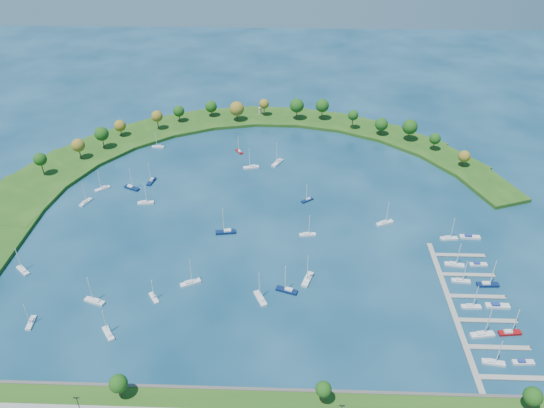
{
  "coord_description": "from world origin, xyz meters",
  "views": [
    {
      "loc": [
        12.44,
        -212.04,
        146.76
      ],
      "look_at": [
        5.0,
        5.0,
        4.0
      ],
      "focal_mm": 34.44,
      "sensor_mm": 36.0,
      "label": 1
    }
  ],
  "objects_px": {
    "moored_boat_15": "(307,234)",
    "docked_boat_2": "(482,334)",
    "moored_boat_3": "(226,231)",
    "moored_boat_16": "(239,151)",
    "moored_boat_7": "(154,297)",
    "docked_boat_3": "(510,332)",
    "docked_boat_9": "(478,264)",
    "docked_boat_10": "(449,238)",
    "moored_boat_21": "(277,162)",
    "docked_boat_0": "(493,362)",
    "moored_boat_9": "(103,188)",
    "docked_boat_11": "(470,237)",
    "moored_boat_5": "(251,167)",
    "moored_boat_13": "(287,290)",
    "moored_boat_4": "(308,279)",
    "moored_boat_1": "(158,146)",
    "moored_boat_12": "(385,222)",
    "docked_boat_7": "(488,284)",
    "moored_boat_19": "(307,200)",
    "moored_boat_14": "(151,181)",
    "moored_boat_6": "(95,301)",
    "moored_boat_18": "(108,333)",
    "docked_boat_6": "(461,280)",
    "harbor_tower": "(260,111)",
    "moored_boat_20": "(260,298)",
    "moored_boat_8": "(31,322)",
    "moored_boat_2": "(132,187)",
    "docked_boat_5": "(497,306)",
    "dock_system": "(471,308)",
    "moored_boat_17": "(23,270)",
    "docked_boat_4": "(471,306)",
    "docked_boat_1": "(523,362)",
    "docked_boat_8": "(454,264)",
    "moored_boat_11": "(86,202)",
    "moored_boat_10": "(146,202)",
    "moored_boat_0": "(190,282)"
  },
  "relations": [
    {
      "from": "moored_boat_9",
      "to": "docked_boat_9",
      "type": "distance_m",
      "value": 190.84
    },
    {
      "from": "moored_boat_19",
      "to": "docked_boat_1",
      "type": "xyz_separation_m",
      "value": [
        73.08,
        -102.04,
        -0.3
      ]
    },
    {
      "from": "moored_boat_7",
      "to": "moored_boat_4",
      "type": "bearing_deg",
      "value": 68.12
    },
    {
      "from": "moored_boat_18",
      "to": "docked_boat_8",
      "type": "distance_m",
      "value": 145.28
    },
    {
      "from": "moored_boat_21",
      "to": "moored_boat_11",
      "type": "bearing_deg",
      "value": -36.63
    },
    {
      "from": "moored_boat_7",
      "to": "docked_boat_3",
      "type": "relative_size",
      "value": 0.83
    },
    {
      "from": "moored_boat_9",
      "to": "docked_boat_1",
      "type": "distance_m",
      "value": 212.65
    },
    {
      "from": "moored_boat_9",
      "to": "docked_boat_6",
      "type": "distance_m",
      "value": 184.63
    },
    {
      "from": "moored_boat_5",
      "to": "docked_boat_9",
      "type": "distance_m",
      "value": 132.96
    },
    {
      "from": "moored_boat_0",
      "to": "moored_boat_1",
      "type": "height_order",
      "value": "moored_boat_0"
    },
    {
      "from": "moored_boat_1",
      "to": "docked_boat_3",
      "type": "xyz_separation_m",
      "value": [
        163.28,
        -145.66,
        0.05
      ]
    },
    {
      "from": "docked_boat_0",
      "to": "moored_boat_2",
      "type": "bearing_deg",
      "value": 153.45
    },
    {
      "from": "moored_boat_8",
      "to": "moored_boat_21",
      "type": "xyz_separation_m",
      "value": [
        90.35,
        128.54,
        0.1
      ]
    },
    {
      "from": "moored_boat_16",
      "to": "moored_boat_1",
      "type": "bearing_deg",
      "value": 51.53
    },
    {
      "from": "moored_boat_13",
      "to": "moored_boat_15",
      "type": "distance_m",
      "value": 39.57
    },
    {
      "from": "moored_boat_12",
      "to": "docked_boat_7",
      "type": "height_order",
      "value": "docked_boat_7"
    },
    {
      "from": "moored_boat_16",
      "to": "docked_boat_7",
      "type": "bearing_deg",
      "value": -168.79
    },
    {
      "from": "moored_boat_12",
      "to": "moored_boat_13",
      "type": "distance_m",
      "value": 67.82
    },
    {
      "from": "moored_boat_2",
      "to": "docked_boat_10",
      "type": "distance_m",
      "value": 163.69
    },
    {
      "from": "moored_boat_3",
      "to": "moored_boat_16",
      "type": "bearing_deg",
      "value": -97.91
    },
    {
      "from": "dock_system",
      "to": "docked_boat_7",
      "type": "height_order",
      "value": "docked_boat_7"
    },
    {
      "from": "moored_boat_19",
      "to": "moored_boat_20",
      "type": "relative_size",
      "value": 0.76
    },
    {
      "from": "harbor_tower",
      "to": "docked_boat_11",
      "type": "distance_m",
      "value": 171.02
    },
    {
      "from": "moored_boat_15",
      "to": "docked_boat_2",
      "type": "relative_size",
      "value": 0.86
    },
    {
      "from": "moored_boat_3",
      "to": "docked_boat_11",
      "type": "height_order",
      "value": "moored_boat_3"
    },
    {
      "from": "docked_boat_9",
      "to": "docked_boat_10",
      "type": "bearing_deg",
      "value": 111.62
    },
    {
      "from": "moored_boat_8",
      "to": "moored_boat_20",
      "type": "bearing_deg",
      "value": 95.39
    },
    {
      "from": "moored_boat_19",
      "to": "docked_boat_0",
      "type": "bearing_deg",
      "value": 84.13
    },
    {
      "from": "moored_boat_21",
      "to": "docked_boat_0",
      "type": "height_order",
      "value": "moored_boat_21"
    },
    {
      "from": "moored_boat_14",
      "to": "moored_boat_6",
      "type": "bearing_deg",
      "value": 9.32
    },
    {
      "from": "docked_boat_4",
      "to": "docked_boat_10",
      "type": "xyz_separation_m",
      "value": [
        2.4,
        44.57,
        0.01
      ]
    },
    {
      "from": "moored_boat_8",
      "to": "docked_boat_4",
      "type": "distance_m",
      "value": 169.95
    },
    {
      "from": "docked_boat_2",
      "to": "docked_boat_3",
      "type": "relative_size",
      "value": 1.06
    },
    {
      "from": "docked_boat_5",
      "to": "docked_boat_10",
      "type": "xyz_separation_m",
      "value": [
        -8.04,
        43.83,
        0.2
      ]
    },
    {
      "from": "moored_boat_12",
      "to": "moored_boat_15",
      "type": "bearing_deg",
      "value": 170.91
    },
    {
      "from": "moored_boat_5",
      "to": "moored_boat_13",
      "type": "relative_size",
      "value": 0.99
    },
    {
      "from": "docked_boat_4",
      "to": "docked_boat_8",
      "type": "distance_m",
      "value": 25.57
    },
    {
      "from": "moored_boat_9",
      "to": "moored_boat_15",
      "type": "bearing_deg",
      "value": 120.77
    },
    {
      "from": "moored_boat_3",
      "to": "moored_boat_5",
      "type": "relative_size",
      "value": 1.08
    },
    {
      "from": "moored_boat_18",
      "to": "docked_boat_0",
      "type": "xyz_separation_m",
      "value": [
        138.37,
        -8.58,
        -0.01
      ]
    },
    {
      "from": "docked_boat_11",
      "to": "docked_boat_6",
      "type": "bearing_deg",
      "value": -108.56
    },
    {
      "from": "moored_boat_17",
      "to": "moored_boat_14",
      "type": "bearing_deg",
      "value": -76.26
    },
    {
      "from": "moored_boat_2",
      "to": "docked_boat_3",
      "type": "bearing_deg",
      "value": -3.43
    },
    {
      "from": "docked_boat_1",
      "to": "docked_boat_5",
      "type": "xyz_separation_m",
      "value": [
        -0.03,
        27.6,
        0.14
      ]
    },
    {
      "from": "moored_boat_16",
      "to": "docked_boat_11",
      "type": "distance_m",
      "value": 141.14
    },
    {
      "from": "moored_boat_7",
      "to": "docked_boat_7",
      "type": "relative_size",
      "value": 0.78
    },
    {
      "from": "moored_boat_4",
      "to": "docked_boat_2",
      "type": "height_order",
      "value": "moored_boat_4"
    },
    {
      "from": "moored_boat_10",
      "to": "moored_boat_19",
      "type": "bearing_deg",
      "value": -4.39
    },
    {
      "from": "moored_boat_21",
      "to": "docked_boat_9",
      "type": "relative_size",
      "value": 1.86
    },
    {
      "from": "moored_boat_18",
      "to": "docked_boat_5",
      "type": "relative_size",
      "value": 1.25
    }
  ]
}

